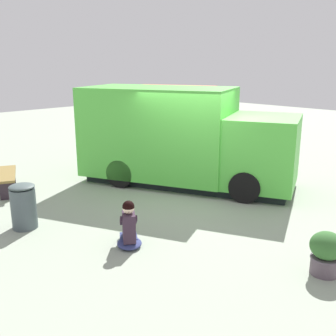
{
  "coord_description": "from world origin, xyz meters",
  "views": [
    {
      "loc": [
        6.14,
        -7.23,
        3.2
      ],
      "look_at": [
        -0.41,
        -0.7,
        0.73
      ],
      "focal_mm": 42.5,
      "sensor_mm": 36.0,
      "label": 1
    }
  ],
  "objects_px": {
    "person_customer": "(129,228)",
    "plaza_bench": "(7,178)",
    "planter_flowering_near": "(195,141)",
    "food_truck": "(182,139)",
    "planter_flowering_far": "(326,252)",
    "trash_bin": "(24,206)"
  },
  "relations": [
    {
      "from": "food_truck",
      "to": "person_customer",
      "type": "xyz_separation_m",
      "value": [
        1.98,
        -3.47,
        -0.88
      ]
    },
    {
      "from": "food_truck",
      "to": "person_customer",
      "type": "bearing_deg",
      "value": -60.28
    },
    {
      "from": "plaza_bench",
      "to": "trash_bin",
      "type": "relative_size",
      "value": 1.74
    },
    {
      "from": "planter_flowering_near",
      "to": "trash_bin",
      "type": "distance_m",
      "value": 8.21
    },
    {
      "from": "person_customer",
      "to": "planter_flowering_near",
      "type": "distance_m",
      "value": 8.22
    },
    {
      "from": "person_customer",
      "to": "trash_bin",
      "type": "height_order",
      "value": "trash_bin"
    },
    {
      "from": "trash_bin",
      "to": "planter_flowering_near",
      "type": "bearing_deg",
      "value": 107.0
    },
    {
      "from": "plaza_bench",
      "to": "planter_flowering_near",
      "type": "bearing_deg",
      "value": 89.37
    },
    {
      "from": "food_truck",
      "to": "planter_flowering_far",
      "type": "height_order",
      "value": "food_truck"
    },
    {
      "from": "food_truck",
      "to": "plaza_bench",
      "type": "relative_size",
      "value": 3.75
    },
    {
      "from": "person_customer",
      "to": "planter_flowering_far",
      "type": "relative_size",
      "value": 1.25
    },
    {
      "from": "planter_flowering_near",
      "to": "plaza_bench",
      "type": "xyz_separation_m",
      "value": [
        -0.08,
        -7.1,
        0.01
      ]
    },
    {
      "from": "food_truck",
      "to": "person_customer",
      "type": "relative_size",
      "value": 6.86
    },
    {
      "from": "person_customer",
      "to": "plaza_bench",
      "type": "bearing_deg",
      "value": -177.32
    },
    {
      "from": "food_truck",
      "to": "planter_flowering_near",
      "type": "xyz_separation_m",
      "value": [
        -2.5,
        3.42,
        -0.85
      ]
    },
    {
      "from": "plaza_bench",
      "to": "trash_bin",
      "type": "xyz_separation_m",
      "value": [
        2.48,
        -0.74,
        0.09
      ]
    },
    {
      "from": "person_customer",
      "to": "planter_flowering_far",
      "type": "bearing_deg",
      "value": 27.75
    },
    {
      "from": "trash_bin",
      "to": "food_truck",
      "type": "bearing_deg",
      "value": 88.66
    },
    {
      "from": "person_customer",
      "to": "planter_flowering_far",
      "type": "height_order",
      "value": "person_customer"
    },
    {
      "from": "person_customer",
      "to": "plaza_bench",
      "type": "height_order",
      "value": "person_customer"
    },
    {
      "from": "person_customer",
      "to": "planter_flowering_near",
      "type": "xyz_separation_m",
      "value": [
        -4.48,
        6.89,
        0.02
      ]
    },
    {
      "from": "food_truck",
      "to": "plaza_bench",
      "type": "distance_m",
      "value": 4.58
    }
  ]
}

